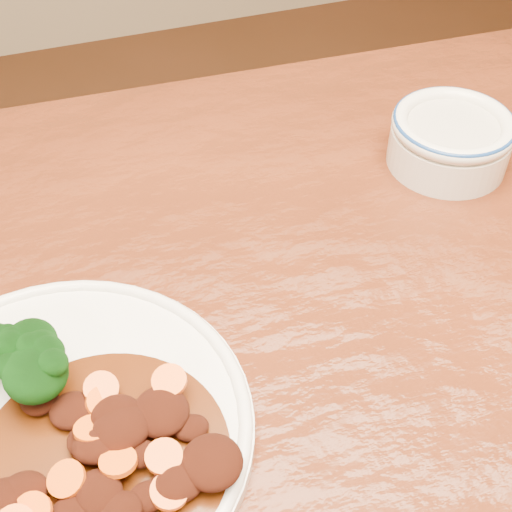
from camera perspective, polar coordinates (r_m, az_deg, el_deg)
name	(u,v)px	position (r m, az deg, el deg)	size (l,w,h in m)	color
dining_table	(325,406)	(0.67, 5.57, -11.89)	(1.53, 0.96, 0.75)	#5A240F
dinner_plate	(55,431)	(0.57, -15.80, -13.35)	(0.30, 0.30, 0.02)	white
mince_stew	(111,458)	(0.53, -11.52, -15.53)	(0.19, 0.18, 0.03)	#4E2308
dip_bowl	(451,138)	(0.79, 15.30, 9.10)	(0.13, 0.13, 0.06)	white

